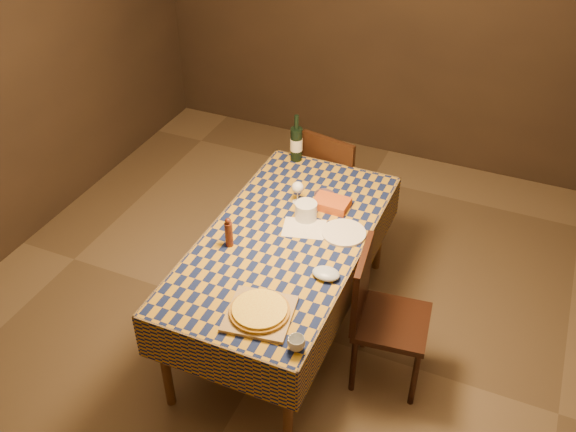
{
  "coord_description": "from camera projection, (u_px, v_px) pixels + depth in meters",
  "views": [
    {
      "loc": [
        1.22,
        -2.76,
        3.19
      ],
      "look_at": [
        0.0,
        0.05,
        0.9
      ],
      "focal_mm": 40.0,
      "sensor_mm": 36.0,
      "label": 1
    }
  ],
  "objects": [
    {
      "name": "takeout_container",
      "position": [
        331.0,
        204.0,
        4.1
      ],
      "size": [
        0.23,
        0.16,
        0.06
      ],
      "primitive_type": "cube",
      "rotation": [
        0.0,
        0.0,
        -0.02
      ],
      "color": "#BD4D18",
      "rests_on": "dining_table"
    },
    {
      "name": "deli_tub",
      "position": [
        306.0,
        211.0,
        3.99
      ],
      "size": [
        0.18,
        0.18,
        0.11
      ],
      "primitive_type": "cylinder",
      "rotation": [
        0.0,
        0.0,
        -0.38
      ],
      "color": "silver",
      "rests_on": "dining_table"
    },
    {
      "name": "tumbler",
      "position": [
        296.0,
        344.0,
        3.15
      ],
      "size": [
        0.12,
        0.12,
        0.07
      ],
      "primitive_type": "imported",
      "rotation": [
        0.0,
        0.0,
        0.43
      ],
      "color": "silver",
      "rests_on": "dining_table"
    },
    {
      "name": "flour_bag",
      "position": [
        326.0,
        273.0,
        3.58
      ],
      "size": [
        0.19,
        0.17,
        0.05
      ],
      "primitive_type": "ellipsoid",
      "rotation": [
        0.0,
        0.0,
        -0.34
      ],
      "color": "#ADC3DE",
      "rests_on": "dining_table"
    },
    {
      "name": "cutting_board",
      "position": [
        260.0,
        314.0,
        3.34
      ],
      "size": [
        0.39,
        0.39,
        0.02
      ],
      "primitive_type": "cube",
      "rotation": [
        0.0,
        0.0,
        0.16
      ],
      "color": "#997A47",
      "rests_on": "dining_table"
    },
    {
      "name": "flour_patch",
      "position": [
        304.0,
        228.0,
        3.94
      ],
      "size": [
        0.3,
        0.26,
        0.0
      ],
      "primitive_type": "cube",
      "rotation": [
        0.0,
        0.0,
        0.25
      ],
      "color": "white",
      "rests_on": "dining_table"
    },
    {
      "name": "chair_far",
      "position": [
        335.0,
        179.0,
        4.83
      ],
      "size": [
        0.49,
        0.5,
        0.93
      ],
      "color": "black",
      "rests_on": "ground"
    },
    {
      "name": "chair_right",
      "position": [
        379.0,
        311.0,
        3.72
      ],
      "size": [
        0.48,
        0.47,
        0.93
      ],
      "color": "black",
      "rests_on": "ground"
    },
    {
      "name": "pizza",
      "position": [
        260.0,
        310.0,
        3.33
      ],
      "size": [
        0.33,
        0.33,
        0.03
      ],
      "color": "#A6701B",
      "rests_on": "cutting_board"
    },
    {
      "name": "dining_table",
      "position": [
        285.0,
        248.0,
        3.91
      ],
      "size": [
        0.94,
        1.84,
        0.77
      ],
      "color": "brown",
      "rests_on": "ground"
    },
    {
      "name": "room",
      "position": [
        284.0,
        156.0,
        3.52
      ],
      "size": [
        5.0,
        5.1,
        2.7
      ],
      "color": "brown",
      "rests_on": "ground"
    },
    {
      "name": "pepper_mill",
      "position": [
        229.0,
        233.0,
        3.76
      ],
      "size": [
        0.06,
        0.06,
        0.2
      ],
      "color": "#4D1E12",
      "rests_on": "dining_table"
    },
    {
      "name": "white_plate",
      "position": [
        344.0,
        233.0,
        3.89
      ],
      "size": [
        0.35,
        0.35,
        0.02
      ],
      "primitive_type": "cylinder",
      "rotation": [
        0.0,
        0.0,
        0.36
      ],
      "color": "white",
      "rests_on": "dining_table"
    },
    {
      "name": "bowl",
      "position": [
        324.0,
        196.0,
        4.18
      ],
      "size": [
        0.13,
        0.13,
        0.04
      ],
      "primitive_type": "imported",
      "rotation": [
        0.0,
        0.0,
        -0.02
      ],
      "color": "#674D57",
      "rests_on": "dining_table"
    },
    {
      "name": "wine_bottle",
      "position": [
        296.0,
        143.0,
        4.51
      ],
      "size": [
        0.1,
        0.1,
        0.35
      ],
      "color": "black",
      "rests_on": "dining_table"
    },
    {
      "name": "wine_glass",
      "position": [
        298.0,
        188.0,
        4.1
      ],
      "size": [
        0.08,
        0.08,
        0.15
      ],
      "color": "white",
      "rests_on": "dining_table"
    }
  ]
}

